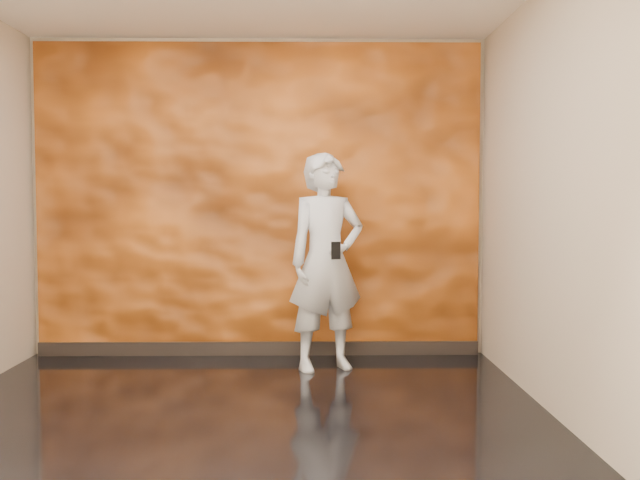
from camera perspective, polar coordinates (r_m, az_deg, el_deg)
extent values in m
cube|color=black|center=(4.58, -6.65, -14.27)|extent=(4.00, 4.00, 0.01)
cube|color=#B3A08D|center=(6.37, -4.90, 3.40)|extent=(4.00, 0.02, 2.80)
cube|color=#B3A08D|center=(2.40, -11.73, 4.03)|extent=(4.00, 0.02, 2.80)
cube|color=#B3A08D|center=(4.62, 18.78, 3.41)|extent=(0.02, 4.00, 2.80)
cube|color=orange|center=(6.33, -4.92, 3.22)|extent=(3.90, 0.06, 2.75)
cube|color=black|center=(6.42, -4.90, -8.64)|extent=(3.90, 0.04, 0.12)
imported|color=#A9AEB8|center=(5.76, 0.52, -1.74)|extent=(0.75, 0.62, 1.76)
cube|color=black|center=(5.51, 1.28, -0.85)|extent=(0.07, 0.04, 0.14)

